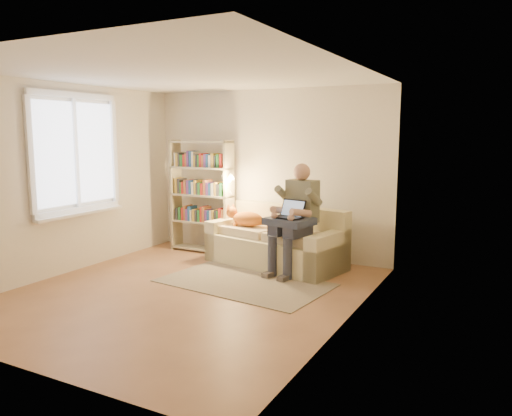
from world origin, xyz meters
The scene contains 14 objects.
floor centered at (0.00, 0.00, 0.00)m, with size 4.50×4.50×0.00m, color #8F6141.
ceiling centered at (0.00, 0.00, 2.60)m, with size 4.00×4.50×0.02m, color white.
wall_left centered at (-2.00, 0.00, 1.30)m, with size 0.02×4.50×2.60m, color silver.
wall_right centered at (2.00, 0.00, 1.30)m, with size 0.02×4.50×2.60m, color silver.
wall_back centered at (0.00, 2.25, 1.30)m, with size 4.00×0.02×2.60m, color silver.
wall_front centered at (0.00, -2.25, 1.30)m, with size 4.00×0.02×2.60m, color silver.
window centered at (-1.95, 0.20, 1.38)m, with size 0.12×1.52×1.69m.
sofa centered at (0.41, 1.71, 0.31)m, with size 2.15×1.30×0.85m.
person centered at (0.82, 1.46, 0.84)m, with size 0.55×0.75×1.52m.
cat centered at (-0.10, 1.68, 0.66)m, with size 0.77×0.36×0.28m.
blanket centered at (0.81, 1.30, 0.75)m, with size 0.59×0.48×0.10m, color #283046.
laptop centered at (0.82, 1.31, 0.85)m, with size 0.42×0.38×0.31m.
bookshelf centered at (-1.03, 1.90, 1.01)m, with size 1.20×0.35×1.82m.
rug centered at (0.43, 0.68, 0.01)m, with size 2.14×1.26×0.01m, color gray.
Camera 1 is at (3.47, -4.79, 1.92)m, focal length 35.00 mm.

